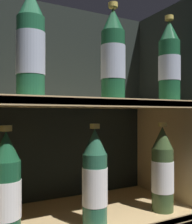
{
  "coord_description": "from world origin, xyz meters",
  "views": [
    {
      "loc": [
        -0.38,
        -0.61,
        0.54
      ],
      "look_at": [
        0.0,
        0.12,
        0.55
      ],
      "focal_mm": 42.0,
      "sensor_mm": 36.0,
      "label": 1
    }
  ],
  "objects": [
    {
      "name": "fridge_back_wall",
      "position": [
        0.0,
        0.36,
        0.48
      ],
      "size": [
        0.73,
        0.02,
        0.96
      ],
      "primitive_type": "cube",
      "color": "black",
      "rests_on": "ground_plane"
    },
    {
      "name": "shelf_lower",
      "position": [
        0.0,
        0.17,
        0.18
      ],
      "size": [
        0.69,
        0.35,
        0.22
      ],
      "color": "tan",
      "rests_on": "ground_plane"
    },
    {
      "name": "bottle_lower_front_0",
      "position": [
        -0.28,
        0.07,
        0.35
      ],
      "size": [
        0.07,
        0.07,
        0.3
      ],
      "color": "#194C2D",
      "rests_on": "shelf_lower"
    },
    {
      "name": "bottle_upper_front_0",
      "position": [
        -0.22,
        0.07,
        0.71
      ],
      "size": [
        0.07,
        0.07,
        0.3
      ],
      "color": "#1E5638",
      "rests_on": "shelf_upper"
    },
    {
      "name": "bottle_lower_front_2",
      "position": [
        0.22,
        0.07,
        0.35
      ],
      "size": [
        0.07,
        0.07,
        0.3
      ],
      "color": "#384C28",
      "rests_on": "shelf_lower"
    },
    {
      "name": "bottle_lower_front_1",
      "position": [
        -0.03,
        0.07,
        0.35
      ],
      "size": [
        0.07,
        0.07,
        0.3
      ],
      "color": "#285B42",
      "rests_on": "shelf_lower"
    },
    {
      "name": "bottle_upper_front_2",
      "position": [
        0.26,
        0.07,
        0.72
      ],
      "size": [
        0.07,
        0.07,
        0.3
      ],
      "color": "#194C2D",
      "rests_on": "shelf_upper"
    },
    {
      "name": "bottle_upper_front_1",
      "position": [
        0.03,
        0.07,
        0.72
      ],
      "size": [
        0.07,
        0.07,
        0.3
      ],
      "color": "#194C2D",
      "rests_on": "shelf_upper"
    },
    {
      "name": "shelf_upper",
      "position": [
        0.0,
        0.17,
        0.43
      ],
      "size": [
        0.69,
        0.35,
        0.59
      ],
      "color": "tan",
      "rests_on": "ground_plane"
    },
    {
      "name": "fridge_side_right",
      "position": [
        0.35,
        0.18,
        0.48
      ],
      "size": [
        0.02,
        0.39,
        0.96
      ],
      "primitive_type": "cube",
      "color": "black",
      "rests_on": "ground_plane"
    }
  ]
}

